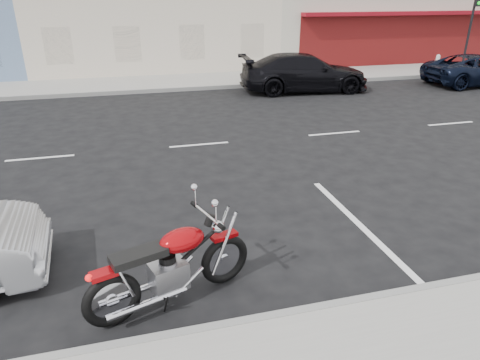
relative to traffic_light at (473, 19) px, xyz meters
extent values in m
plane|color=black|center=(-13.50, -8.33, -2.56)|extent=(120.00, 120.00, 0.00)
cube|color=gray|center=(-18.50, 0.37, -2.48)|extent=(80.00, 3.40, 0.15)
cube|color=gray|center=(-18.50, -1.33, -2.48)|extent=(80.00, 0.12, 0.16)
cylinder|color=black|center=(0.00, 0.07, -0.81)|extent=(0.12, 0.12, 3.20)
cylinder|color=beige|center=(-1.50, 0.17, -2.11)|extent=(0.20, 0.20, 0.60)
sphere|color=beige|center=(-1.50, 0.17, -1.79)|extent=(0.20, 0.20, 0.20)
torus|color=black|center=(-15.39, -14.08, -2.21)|extent=(0.73, 0.34, 0.73)
torus|color=black|center=(-16.89, -14.57, -2.21)|extent=(0.73, 0.34, 0.73)
cube|color=#8F0509|center=(-15.39, -14.08, -1.83)|extent=(0.40, 0.25, 0.05)
cube|color=#8F0509|center=(-16.93, -14.58, -1.80)|extent=(0.37, 0.27, 0.07)
cube|color=gray|center=(-16.19, -14.34, -2.14)|extent=(0.54, 0.45, 0.37)
ellipsoid|color=#8F0509|center=(-15.98, -14.27, -1.68)|extent=(0.70, 0.54, 0.29)
cube|color=black|center=(-16.53, -14.45, -1.70)|extent=(0.73, 0.48, 0.10)
cylinder|color=silver|center=(-15.63, -14.16, -1.43)|extent=(0.27, 0.74, 0.04)
sphere|color=silver|center=(-15.48, -14.11, -1.66)|extent=(0.19, 0.19, 0.19)
cylinder|color=silver|center=(-16.48, -14.60, -2.32)|extent=(1.01, 0.41, 0.09)
cylinder|color=silver|center=(-16.58, -14.31, -2.32)|extent=(1.01, 0.41, 0.09)
cylinder|color=silver|center=(-15.44, -14.10, -1.88)|extent=(0.42, 0.18, 0.87)
cylinder|color=black|center=(-15.96, -14.26, -1.96)|extent=(0.85, 0.32, 0.54)
imported|color=black|center=(-2.16, -3.32, -1.90)|extent=(4.74, 2.19, 1.32)
imported|color=black|center=(-10.11, -2.62, -1.79)|extent=(5.45, 2.64, 1.53)
camera|label=1|loc=(-17.24, -19.22, 1.21)|focal=32.00mm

